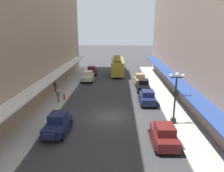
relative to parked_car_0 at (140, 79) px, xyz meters
The scene contains 15 objects.
ground_plane 14.47m from the parked_car_0, 108.25° to the right, with size 200.00×200.00×0.00m, color #38383A.
sidewalk_left 18.26m from the parked_car_0, 131.24° to the right, with size 3.00×60.00×0.15m, color #B7B5AD.
sidewalk_right 14.06m from the parked_car_0, 77.76° to the right, with size 3.00×60.00×0.15m, color #B7B5AD.
parked_car_0 is the anchor object (origin of this frame).
parked_car_1 9.37m from the parked_car_0, 168.03° to the left, with size 2.22×4.29×1.84m.
parked_car_2 9.68m from the parked_car_0, 89.83° to the right, with size 2.15×4.26×1.84m.
parked_car_3 19.32m from the parked_car_0, 89.55° to the right, with size 2.19×4.28×1.84m.
parked_car_4 4.16m from the parked_car_0, 88.24° to the right, with size 2.26×4.30×1.84m.
parked_car_5 11.63m from the parked_car_0, 142.77° to the left, with size 2.17×4.27×1.84m.
parked_car_6 19.85m from the parked_car_0, 117.43° to the right, with size 2.26×4.30×1.84m.
streetcar 9.13m from the parked_car_0, 115.97° to the left, with size 2.72×9.65×3.46m.
lamp_post_with_clock 15.75m from the parked_car_0, 83.10° to the right, with size 1.42×0.44×5.16m.
fire_hydrant 13.95m from the parked_car_0, 141.25° to the right, with size 0.24×0.24×0.82m.
pedestrian_0 15.03m from the parked_car_0, 138.81° to the right, with size 0.36×0.24×1.64m.
pedestrian_1 14.11m from the parked_car_0, 157.45° to the right, with size 0.36×0.28×1.67m.
Camera 1 is at (0.98, -21.14, 9.29)m, focal length 33.45 mm.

